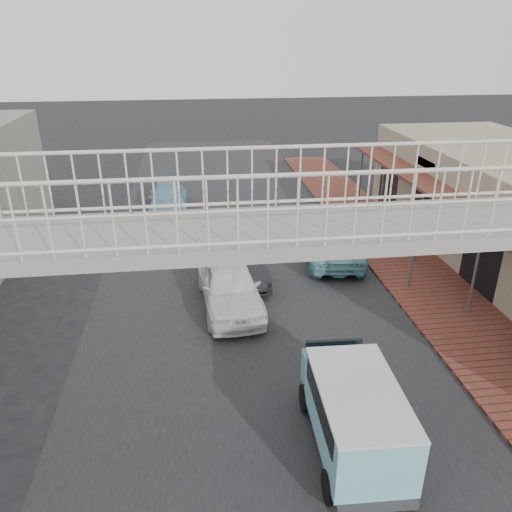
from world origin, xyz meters
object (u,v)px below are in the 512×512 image
object	(u,v)px
angkot_far	(168,198)
angkot_van	(355,408)
white_hatchback	(229,284)
angkot_curb	(331,244)
arrow_sign	(435,222)
dark_sedan	(239,260)
motorcycle_near	(368,235)
motorcycle_far	(403,224)

from	to	relation	value
angkot_far	angkot_van	xyz separation A→B (m)	(4.34, -16.52, 0.49)
white_hatchback	angkot_far	size ratio (longest dim) A/B	1.01
angkot_curb	arrow_sign	distance (m)	4.22
white_hatchback	angkot_curb	size ratio (longest dim) A/B	1.00
angkot_far	dark_sedan	bearing A→B (deg)	-71.66
angkot_far	angkot_van	world-z (taller)	angkot_van
white_hatchback	dark_sedan	world-z (taller)	white_hatchback
motorcycle_near	angkot_far	bearing A→B (deg)	76.23
white_hatchback	motorcycle_near	bearing A→B (deg)	29.75
angkot_curb	motorcycle_near	distance (m)	1.97
white_hatchback	angkot_far	distance (m)	10.22
motorcycle_near	white_hatchback	bearing A→B (deg)	145.47
dark_sedan	angkot_curb	distance (m)	3.93
angkot_curb	angkot_far	distance (m)	9.41
white_hatchback	angkot_far	world-z (taller)	white_hatchback
white_hatchback	dark_sedan	xyz separation A→B (m)	(0.50, 2.03, -0.10)
white_hatchback	angkot_far	bearing A→B (deg)	98.82
arrow_sign	angkot_van	bearing A→B (deg)	-138.20
white_hatchback	angkot_far	xyz separation A→B (m)	(-2.28, 9.96, -0.12)
dark_sedan	motorcycle_near	xyz separation A→B (m)	(5.54, 2.01, -0.06)
angkot_van	angkot_curb	bearing A→B (deg)	79.40
angkot_far	arrow_sign	xyz separation A→B (m)	(9.25, -9.47, 1.76)
white_hatchback	arrow_sign	world-z (taller)	arrow_sign
motorcycle_near	angkot_van	bearing A→B (deg)	-178.90
motorcycle_near	arrow_sign	size ratio (longest dim) A/B	0.68
dark_sedan	angkot_van	xyz separation A→B (m)	(1.56, -8.60, 0.47)
angkot_van	motorcycle_near	bearing A→B (deg)	71.55
angkot_curb	motorcycle_far	xyz separation A→B (m)	(3.63, 1.75, 0.04)
angkot_curb	motorcycle_far	bearing A→B (deg)	-147.00
angkot_curb	arrow_sign	bearing A→B (deg)	142.45
arrow_sign	white_hatchback	bearing A→B (deg)	170.69
angkot_far	motorcycle_near	size ratio (longest dim) A/B	2.30
motorcycle_far	dark_sedan	bearing A→B (deg)	137.56
angkot_van	arrow_sign	bearing A→B (deg)	57.26
angkot_van	motorcycle_far	bearing A→B (deg)	65.21
angkot_curb	angkot_far	size ratio (longest dim) A/B	1.01
dark_sedan	arrow_sign	bearing A→B (deg)	-20.21
angkot_far	motorcycle_far	world-z (taller)	angkot_far
angkot_van	motorcycle_far	xyz separation A→B (m)	(5.83, 11.50, -0.47)
motorcycle_near	dark_sedan	bearing A→B (deg)	131.60
angkot_van	motorcycle_far	world-z (taller)	angkot_van
dark_sedan	angkot_curb	size ratio (longest dim) A/B	0.90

